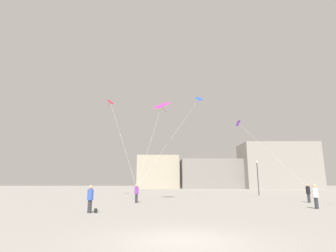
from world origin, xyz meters
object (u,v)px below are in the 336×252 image
Objects in this scene: kite_cobalt_delta at (197,102)px; lamppost_east at (257,172)px; person_in_black at (308,192)px; handbag_beside_flyer at (96,211)px; person_in_purple at (136,192)px; person_in_white at (315,195)px; building_right_hall at (278,166)px; building_left_hall at (158,172)px; building_centre_hall at (216,174)px; kite_magenta_delta at (161,106)px; person_in_blue at (90,198)px; kite_violet_diamond at (238,123)px; kite_crimson_delta at (111,104)px.

kite_cobalt_delta reaches higher than lamppost_east.
handbag_beside_flyer is at bearing 57.56° from person_in_black.
person_in_purple is at bearing -127.72° from kite_cobalt_delta.
building_right_hall reaches higher than person_in_white.
building_centre_hall is (18.00, -2.43, -0.69)m from building_left_hall.
handbag_beside_flyer is at bearing -92.97° from building_left_hall.
building_centre_hall is at bearing 72.73° from kite_magenta_delta.
kite_magenta_delta is at bearing 66.93° from handbag_beside_flyer.
lamppost_east is at bearing -58.23° from person_in_black.
person_in_blue is at bearing -108.36° from building_centre_hall.
building_centre_hall is (17.57, 56.53, -5.09)m from kite_magenta_delta.
kite_magenta_delta is at bearing -136.42° from kite_violet_diamond.
lamppost_east is (18.23, 21.24, 2.39)m from person_in_blue.
person_in_black is 59.34m from building_right_hall.
person_in_white is (12.90, -6.05, 0.02)m from person_in_purple.
building_centre_hall is at bearing 75.39° from kite_cobalt_delta.
person_in_purple is 20.22m from kite_violet_diamond.
building_left_hall is 0.60× the size of building_right_hall.
kite_cobalt_delta reaches higher than person_in_black.
building_right_hall reaches higher than building_centre_hall.
building_left_hall is at bearing 170.57° from building_right_hall.
person_in_blue is 0.13× the size of kite_cobalt_delta.
building_left_hall is at bearing 82.97° from kite_crimson_delta.
kite_violet_diamond reaches higher than person_in_purple.
building_right_hall reaches higher than building_left_hall.
handbag_beside_flyer is (-14.66, -1.90, -0.79)m from person_in_white.
kite_magenta_delta is at bearing -123.87° from building_right_hall.
handbag_beside_flyer is at bearing -108.12° from building_centre_hall.
person_in_black is 15.60m from person_in_purple.
handbag_beside_flyer is at bearing -157.74° from person_in_white.
kite_magenta_delta is at bearing -139.63° from lamppost_east.
kite_magenta_delta reaches higher than handbag_beside_flyer.
person_in_white is 0.14× the size of kite_cobalt_delta.
building_centre_hall is at bearing -157.31° from person_in_purple.
building_centre_hall is (21.89, 65.95, 3.49)m from person_in_blue.
lamppost_east reaches higher than person_in_white.
building_centre_hall is (19.79, 57.90, 3.48)m from person_in_purple.
kite_violet_diamond reaches higher than person_in_black.
handbag_beside_flyer is at bearing 174.90° from person_in_blue.
kite_crimson_delta reaches higher than lamppost_east.
person_in_blue is 0.07× the size of building_centre_hall.
handbag_beside_flyer is (0.35, 0.10, -0.76)m from person_in_blue.
kite_cobalt_delta is 0.55× the size of building_centre_hall.
person_in_white reaches higher than handbag_beside_flyer.
kite_violet_diamond is 2.72× the size of lamppost_east.
kite_cobalt_delta reaches higher than person_in_white.
building_right_hall is at bearing 62.25° from lamppost_east.
lamppost_east is (13.91, 11.83, -6.19)m from kite_magenta_delta.
building_right_hall is (37.79, 54.35, 5.77)m from person_in_purple.
building_left_hall is 68.55m from handbag_beside_flyer.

